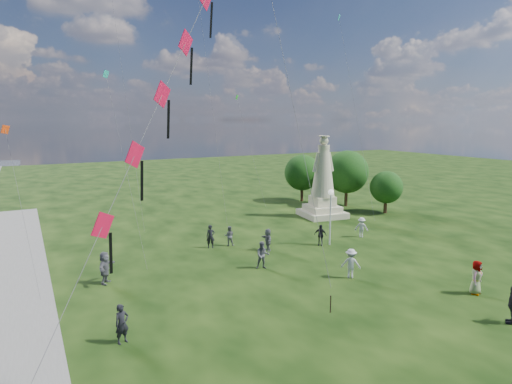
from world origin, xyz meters
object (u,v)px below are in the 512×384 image
lamppost (331,205)px  person_1 (263,255)px  person_2 (351,263)px  person_7 (229,236)px  person_8 (361,227)px  person_9 (320,235)px  person_11 (268,240)px  person_5 (105,268)px  person_6 (211,237)px  statue (323,187)px  person_0 (122,324)px  person_3 (512,305)px  person_4 (476,277)px

lamppost → person_1: (-7.22, -2.24, -2.21)m
person_2 → person_7: 10.32m
person_8 → person_9: person_8 is taller
person_7 → person_11: bearing=154.5°
person_5 → person_6: (8.18, 3.62, -0.09)m
statue → person_11: statue is taller
person_8 → person_11: bearing=-146.1°
person_1 → person_6: size_ratio=1.03×
person_1 → person_7: size_ratio=1.18×
person_2 → person_0: bearing=45.4°
person_3 → person_11: (-4.35, 15.42, -0.11)m
person_11 → person_3: bearing=24.6°
person_6 → person_8: size_ratio=1.06×
statue → person_5: bearing=-151.6°
statue → person_3: size_ratio=4.29×
person_4 → person_9: bearing=80.3°
person_6 → person_8: 12.42m
person_11 → lamppost: bearing=87.5°
person_0 → person_3: person_3 is taller
person_0 → person_8: bearing=1.9°
person_5 → person_8: person_5 is taller
person_6 → person_11: size_ratio=1.06×
person_3 → person_2: bearing=-104.5°
person_9 → person_5: bearing=-129.8°
person_6 → person_7: size_ratio=1.14×
person_0 → person_11: size_ratio=1.06×
person_2 → person_9: bearing=-71.6°
person_0 → person_9: person_0 is taller
lamppost → person_1: bearing=-162.7°
statue → person_9: 10.33m
person_2 → person_6: person_2 is taller
person_1 → person_7: (0.30, 5.70, -0.14)m
statue → lamppost: bearing=-115.9°
person_1 → person_8: bearing=38.3°
person_6 → person_11: (3.43, -2.62, -0.05)m
person_2 → person_1: bearing=-5.2°
person_0 → person_3: 17.93m
statue → person_2: (-8.79, -14.34, -2.11)m
person_3 → person_8: bearing=-138.5°
lamppost → person_0: lamppost is taller
lamppost → person_0: 18.81m
person_0 → person_6: (8.73, 11.08, 0.00)m
person_0 → person_11: 14.81m
person_1 → person_11: bearing=79.4°
person_7 → person_3: bearing=135.5°
person_1 → person_11: 3.94m
person_0 → person_9: bearing=6.1°
person_7 → person_9: 6.98m
person_0 → person_2: (13.82, 1.26, 0.03)m
person_2 → person_7: person_2 is taller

